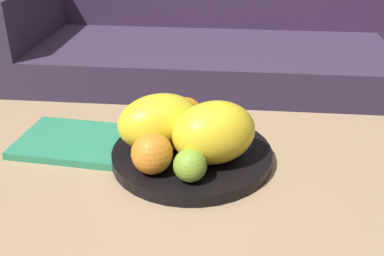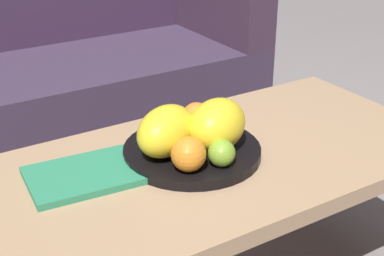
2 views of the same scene
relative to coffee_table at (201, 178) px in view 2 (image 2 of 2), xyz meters
name	(u,v)px [view 2 (image 2 of 2)]	position (x,y,z in m)	size (l,w,h in m)	color
coffee_table	(201,178)	(0.00, 0.00, 0.00)	(1.26, 0.58, 0.46)	tan
couch	(45,81)	(-0.02, 1.13, -0.10)	(1.70, 0.70, 0.90)	#3A2C42
fruit_bowl	(192,151)	(-0.01, 0.03, 0.06)	(0.33, 0.33, 0.03)	black
melon_large_front	(217,125)	(0.04, -0.01, 0.13)	(0.17, 0.12, 0.12)	yellow
melon_smaller_beside	(166,131)	(-0.07, 0.03, 0.13)	(0.17, 0.12, 0.12)	yellow
orange_front	(188,154)	(-0.07, -0.06, 0.11)	(0.08, 0.08, 0.08)	orange
orange_left	(197,117)	(0.05, 0.10, 0.11)	(0.08, 0.08, 0.08)	orange
orange_right	(166,122)	(-0.03, 0.11, 0.11)	(0.08, 0.08, 0.08)	orange
apple_front	(221,153)	(0.00, -0.08, 0.10)	(0.06, 0.06, 0.06)	#7DA830
banana_bunch	(176,133)	(-0.03, 0.07, 0.10)	(0.17, 0.16, 0.06)	gold
magazine	(84,175)	(-0.27, 0.07, 0.06)	(0.25, 0.18, 0.02)	#2E875F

